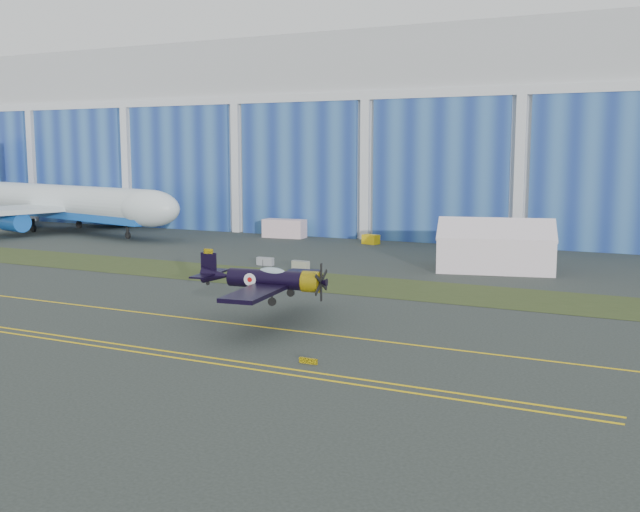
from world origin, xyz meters
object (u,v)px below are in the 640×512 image
at_px(warbird, 267,279).
at_px(shipping_container, 284,228).
at_px(tent, 496,244).
at_px(jetliner, 63,166).
at_px(tug, 371,239).

xyz_separation_m(warbird, shipping_container, (-25.72, 49.33, -1.93)).
bearing_deg(tent, jetliner, 159.51).
height_order(tent, tug, tent).
relative_size(jetliner, tug, 31.94).
xyz_separation_m(warbird, tent, (9.47, 32.84, -0.45)).
bearing_deg(tent, tug, 130.92).
bearing_deg(tug, jetliner, -158.89).
relative_size(warbird, tent, 1.07).
xyz_separation_m(tent, shipping_container, (-35.19, 16.49, -1.48)).
distance_m(tent, shipping_container, 38.89).
relative_size(warbird, shipping_container, 2.39).
xyz_separation_m(jetliner, tug, (50.61, 5.87, -9.84)).
bearing_deg(tug, warbird, -62.31).
height_order(shipping_container, tug, shipping_container).
relative_size(tent, shipping_container, 2.22).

